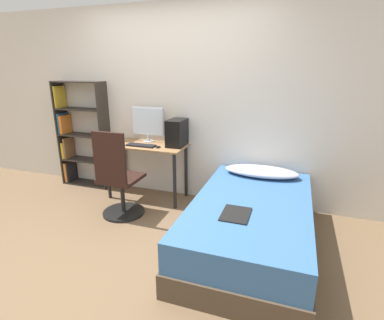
{
  "coord_description": "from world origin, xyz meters",
  "views": [
    {
      "loc": [
        1.51,
        -2.2,
        1.74
      ],
      "look_at": [
        0.48,
        0.78,
        0.75
      ],
      "focal_mm": 28.0,
      "sensor_mm": 36.0,
      "label": 1
    }
  ],
  "objects_px": {
    "office_chair": "(119,184)",
    "keyboard": "(141,145)",
    "bed": "(251,224)",
    "monitor": "(148,123)",
    "bookshelf": "(78,138)",
    "pc_tower": "(177,133)"
  },
  "relations": [
    {
      "from": "office_chair",
      "to": "keyboard",
      "type": "distance_m",
      "value": 0.62
    },
    {
      "from": "bed",
      "to": "monitor",
      "type": "xyz_separation_m",
      "value": [
        -1.55,
        0.89,
        0.77
      ]
    },
    {
      "from": "bookshelf",
      "to": "keyboard",
      "type": "distance_m",
      "value": 1.19
    },
    {
      "from": "bookshelf",
      "to": "pc_tower",
      "type": "distance_m",
      "value": 1.62
    },
    {
      "from": "pc_tower",
      "to": "monitor",
      "type": "bearing_deg",
      "value": 169.51
    },
    {
      "from": "bookshelf",
      "to": "office_chair",
      "type": "xyz_separation_m",
      "value": [
        1.13,
        -0.74,
        -0.31
      ]
    },
    {
      "from": "monitor",
      "to": "keyboard",
      "type": "xyz_separation_m",
      "value": [
        0.02,
        -0.26,
        -0.25
      ]
    },
    {
      "from": "bookshelf",
      "to": "keyboard",
      "type": "relative_size",
      "value": 4.04
    },
    {
      "from": "office_chair",
      "to": "pc_tower",
      "type": "distance_m",
      "value": 0.97
    },
    {
      "from": "bed",
      "to": "monitor",
      "type": "height_order",
      "value": "monitor"
    },
    {
      "from": "office_chair",
      "to": "keyboard",
      "type": "relative_size",
      "value": 2.79
    },
    {
      "from": "office_chair",
      "to": "keyboard",
      "type": "xyz_separation_m",
      "value": [
        0.04,
        0.51,
        0.35
      ]
    },
    {
      "from": "monitor",
      "to": "pc_tower",
      "type": "relative_size",
      "value": 1.37
    },
    {
      "from": "bookshelf",
      "to": "monitor",
      "type": "xyz_separation_m",
      "value": [
        1.15,
        0.03,
        0.29
      ]
    },
    {
      "from": "bookshelf",
      "to": "keyboard",
      "type": "xyz_separation_m",
      "value": [
        1.17,
        -0.23,
        0.04
      ]
    },
    {
      "from": "monitor",
      "to": "bed",
      "type": "bearing_deg",
      "value": -29.75
    },
    {
      "from": "pc_tower",
      "to": "office_chair",
      "type": "bearing_deg",
      "value": -124.84
    },
    {
      "from": "bookshelf",
      "to": "pc_tower",
      "type": "xyz_separation_m",
      "value": [
        1.6,
        -0.06,
        0.2
      ]
    },
    {
      "from": "pc_tower",
      "to": "bookshelf",
      "type": "bearing_deg",
      "value": 178.03
    },
    {
      "from": "office_chair",
      "to": "bed",
      "type": "distance_m",
      "value": 1.59
    },
    {
      "from": "bookshelf",
      "to": "bed",
      "type": "distance_m",
      "value": 2.88
    },
    {
      "from": "office_chair",
      "to": "monitor",
      "type": "distance_m",
      "value": 0.97
    }
  ]
}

